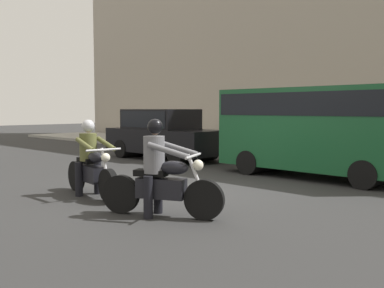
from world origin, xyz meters
TOP-DOWN VIEW (x-y plane):
  - ground_plane at (0.00, 0.00)m, footprint 80.00×80.00m
  - sidewalk_slab at (0.00, 8.00)m, footprint 40.00×4.40m
  - motorcycle_with_rider_gray at (1.09, -1.99)m, footprint 1.92×1.07m
  - motorcycle_with_rider_olive at (-1.13, -1.84)m, footprint 2.12×0.74m
  - parked_van_forest_green at (0.93, 3.49)m, footprint 4.96×1.96m
  - parked_sedan_black at (-4.96, 3.55)m, footprint 4.50×1.82m
  - street_sign_post at (-3.48, 8.25)m, footprint 0.44×0.08m

SIDE VIEW (x-z plane):
  - ground_plane at x=0.00m, z-range 0.00..0.00m
  - sidewalk_slab at x=0.00m, z-range 0.00..0.14m
  - motorcycle_with_rider_olive at x=-1.13m, z-range -0.14..1.38m
  - motorcycle_with_rider_gray at x=1.09m, z-range -0.14..1.42m
  - parked_sedan_black at x=-4.96m, z-range 0.02..1.74m
  - parked_van_forest_green at x=0.93m, z-range 0.18..2.43m
  - street_sign_post at x=-3.48m, z-range 0.40..2.74m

